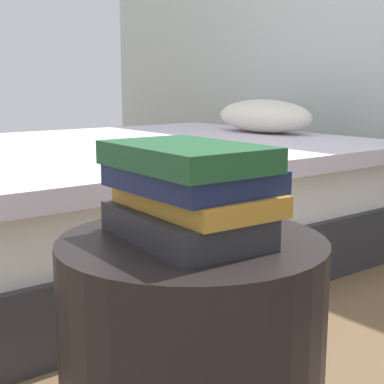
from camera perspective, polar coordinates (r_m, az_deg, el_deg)
name	(u,v)px	position (r m, az deg, el deg)	size (l,w,h in m)	color
bed	(127,198)	(2.36, -6.56, -0.59)	(1.54, 2.01, 0.62)	#2D2D33
side_table	(192,368)	(1.01, 0.00, -17.21)	(0.44, 0.44, 0.45)	black
book_charcoal	(185,224)	(0.92, -0.73, -3.25)	(0.27, 0.17, 0.05)	#28282D
book_ochre	(198,199)	(0.91, 0.57, -0.73)	(0.27, 0.16, 0.03)	#B7842D
book_navy	(189,179)	(0.90, -0.30, 1.34)	(0.25, 0.19, 0.03)	#19234C
book_forest	(184,156)	(0.89, -0.77, 3.64)	(0.27, 0.18, 0.04)	#1E512D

